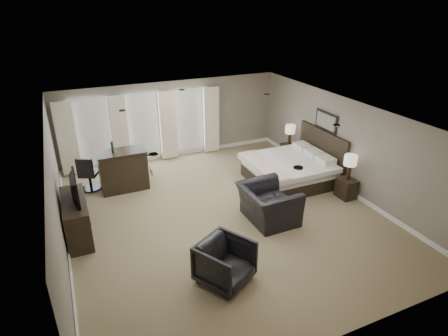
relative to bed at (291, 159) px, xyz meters
name	(u,v)px	position (x,y,z in m)	size (l,w,h in m)	color
room	(223,168)	(-2.58, -0.90, 0.57)	(7.60, 8.60, 2.64)	#7D6F4F
window_bay	(144,128)	(-3.58, 3.21, 0.47)	(5.25, 0.20, 2.30)	silver
bed	(291,159)	(0.00, 0.00, 0.00)	(2.30, 2.19, 1.46)	silver
nightstand_near	(346,188)	(0.89, -1.45, -0.46)	(0.41, 0.50, 0.55)	black
nightstand_far	(288,152)	(0.89, 1.45, -0.46)	(0.40, 0.49, 0.53)	black
lamp_near	(349,168)	(0.89, -1.45, 0.17)	(0.34, 0.34, 0.71)	beige
lamp_far	(290,135)	(0.89, 1.45, 0.15)	(0.33, 0.33, 0.69)	beige
wall_art	(326,121)	(1.12, 0.00, 1.02)	(0.04, 0.96, 0.56)	slate
dresser	(76,218)	(-6.03, -0.39, -0.26)	(0.53, 1.63, 0.95)	black
tv	(72,198)	(-6.03, -0.39, 0.29)	(1.05, 0.60, 0.14)	black
armchair_near	(268,198)	(-1.67, -1.57, -0.13)	(1.38, 0.90, 1.21)	black
armchair_far	(225,261)	(-3.54, -3.16, -0.25)	(0.93, 0.87, 0.96)	black
bar_counter	(123,170)	(-4.61, 1.54, -0.14)	(1.35, 0.70, 1.18)	black
bar_stool_left	(128,175)	(-4.50, 1.52, -0.32)	(0.39, 0.39, 0.82)	black
bar_stool_right	(147,164)	(-3.80, 2.20, -0.35)	(0.36, 0.36, 0.75)	black
desk_chair	(89,173)	(-5.52, 1.92, -0.21)	(0.53, 0.53, 1.05)	black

